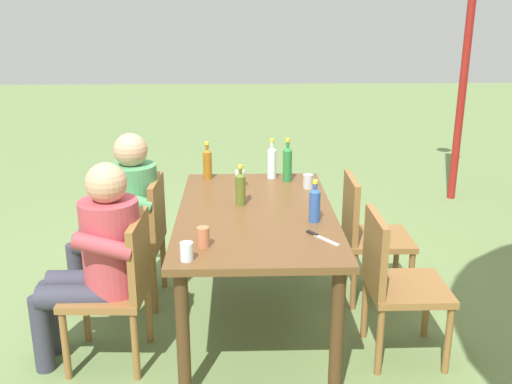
{
  "coord_description": "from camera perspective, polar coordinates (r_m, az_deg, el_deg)",
  "views": [
    {
      "loc": [
        3.32,
        -0.1,
        1.96
      ],
      "look_at": [
        0.0,
        0.0,
        0.89
      ],
      "focal_mm": 40.88,
      "sensor_mm": 36.0,
      "label": 1
    }
  ],
  "objects": [
    {
      "name": "bottle_green",
      "position": [
        4.09,
        3.09,
        2.87
      ],
      "size": [
        0.06,
        0.06,
        0.31
      ],
      "color": "#287A38",
      "rests_on": "dining_table"
    },
    {
      "name": "bottle_amber",
      "position": [
        4.17,
        -4.78,
        2.87
      ],
      "size": [
        0.06,
        0.06,
        0.27
      ],
      "color": "#996019",
      "rests_on": "dining_table"
    },
    {
      "name": "cup_white",
      "position": [
        3.98,
        -1.58,
        1.32
      ],
      "size": [
        0.07,
        0.07,
        0.11
      ],
      "primitive_type": "cylinder",
      "color": "white",
      "rests_on": "dining_table"
    },
    {
      "name": "chair_far_left",
      "position": [
        4.06,
        10.8,
        -3.77
      ],
      "size": [
        0.44,
        0.44,
        0.87
      ],
      "color": "olive",
      "rests_on": "ground_plane"
    },
    {
      "name": "person_in_plaid_shirt",
      "position": [
        3.99,
        -12.9,
        -1.77
      ],
      "size": [
        0.47,
        0.61,
        1.18
      ],
      "color": "#4C935B",
      "rests_on": "ground_plane"
    },
    {
      "name": "dining_table",
      "position": [
        3.56,
        -0.0,
        -3.28
      ],
      "size": [
        1.62,
        0.94,
        0.77
      ],
      "color": "brown",
      "rests_on": "ground_plane"
    },
    {
      "name": "bottle_clear",
      "position": [
        4.16,
        1.56,
        3.01
      ],
      "size": [
        0.06,
        0.06,
        0.29
      ],
      "color": "white",
      "rests_on": "dining_table"
    },
    {
      "name": "chair_near_left",
      "position": [
        4.02,
        -11.22,
        -4.02
      ],
      "size": [
        0.46,
        0.46,
        0.87
      ],
      "color": "olive",
      "rests_on": "ground_plane"
    },
    {
      "name": "chair_far_right",
      "position": [
        3.41,
        13.36,
        -8.27
      ],
      "size": [
        0.44,
        0.44,
        0.87
      ],
      "color": "olive",
      "rests_on": "ground_plane"
    },
    {
      "name": "bottle_blue",
      "position": [
        3.34,
        5.76,
        -1.16
      ],
      "size": [
        0.06,
        0.06,
        0.25
      ],
      "color": "#2D56A3",
      "rests_on": "dining_table"
    },
    {
      "name": "cup_terracotta",
      "position": [
        3.01,
        -5.19,
        -4.42
      ],
      "size": [
        0.06,
        0.06,
        0.11
      ],
      "primitive_type": "cylinder",
      "color": "#BC6B47",
      "rests_on": "dining_table"
    },
    {
      "name": "cup_steel",
      "position": [
        3.96,
        5.11,
        1.04
      ],
      "size": [
        0.07,
        0.07,
        0.1
      ],
      "primitive_type": "cylinder",
      "color": "#B2B7BC",
      "rests_on": "dining_table"
    },
    {
      "name": "bottle_olive",
      "position": [
        3.6,
        -1.53,
        0.42
      ],
      "size": [
        0.06,
        0.06,
        0.26
      ],
      "color": "#566623",
      "rests_on": "dining_table"
    },
    {
      "name": "table_knife",
      "position": [
        3.14,
        6.28,
        -4.39
      ],
      "size": [
        0.21,
        0.15,
        0.01
      ],
      "color": "silver",
      "rests_on": "dining_table"
    },
    {
      "name": "person_in_white_shirt",
      "position": [
        3.32,
        -15.24,
        -5.99
      ],
      "size": [
        0.47,
        0.61,
        1.18
      ],
      "color": "#B7424C",
      "rests_on": "ground_plane"
    },
    {
      "name": "backpack_by_near_side",
      "position": [
        4.98,
        -1.39,
        -3.01
      ],
      "size": [
        0.28,
        0.26,
        0.39
      ],
      "color": "maroon",
      "rests_on": "ground_plane"
    },
    {
      "name": "chair_near_right",
      "position": [
        3.37,
        -13.19,
        -8.64
      ],
      "size": [
        0.46,
        0.46,
        0.87
      ],
      "color": "olive",
      "rests_on": "ground_plane"
    },
    {
      "name": "ground_plane",
      "position": [
        3.86,
        -0.0,
        -12.75
      ],
      "size": [
        24.0,
        24.0,
        0.0
      ],
      "primitive_type": "plane",
      "color": "#6B844C"
    },
    {
      "name": "cup_glass",
      "position": [
        2.86,
        -6.81,
        -5.81
      ],
      "size": [
        0.06,
        0.06,
        0.09
      ],
      "primitive_type": "cylinder",
      "color": "silver",
      "rests_on": "dining_table"
    }
  ]
}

